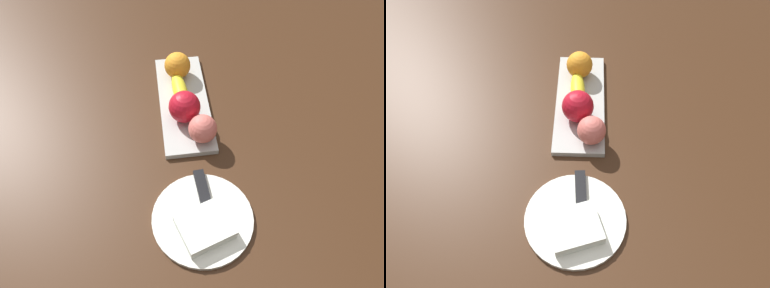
# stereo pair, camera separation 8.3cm
# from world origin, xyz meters

# --- Properties ---
(ground_plane) EXTENTS (2.40, 2.40, 0.00)m
(ground_plane) POSITION_xyz_m (0.00, 0.00, 0.00)
(ground_plane) COLOR #3E2414
(fruit_tray) EXTENTS (0.35, 0.13, 0.01)m
(fruit_tray) POSITION_xyz_m (0.02, 0.02, 0.01)
(fruit_tray) COLOR #BCBEBB
(fruit_tray) RESTS_ON ground_plane
(apple) EXTENTS (0.08, 0.08, 0.08)m
(apple) POSITION_xyz_m (0.08, 0.01, 0.06)
(apple) COLOR red
(apple) RESTS_ON fruit_tray
(banana) EXTENTS (0.16, 0.05, 0.04)m
(banana) POSITION_xyz_m (0.01, 0.01, 0.03)
(banana) COLOR yellow
(banana) RESTS_ON fruit_tray
(orange_near_apple) EXTENTS (0.07, 0.07, 0.07)m
(orange_near_apple) POSITION_xyz_m (-0.08, 0.01, 0.05)
(orange_near_apple) COLOR orange
(orange_near_apple) RESTS_ON fruit_tray
(peach) EXTENTS (0.07, 0.07, 0.07)m
(peach) POSITION_xyz_m (0.15, 0.05, 0.05)
(peach) COLOR #D76860
(peach) RESTS_ON fruit_tray
(dinner_plate) EXTENTS (0.22, 0.22, 0.01)m
(dinner_plate) POSITION_xyz_m (0.36, 0.02, 0.01)
(dinner_plate) COLOR white
(dinner_plate) RESTS_ON ground_plane
(folded_napkin) EXTENTS (0.12, 0.13, 0.03)m
(folded_napkin) POSITION_xyz_m (0.39, 0.02, 0.02)
(folded_napkin) COLOR white
(folded_napkin) RESTS_ON dinner_plate
(knife) EXTENTS (0.18, 0.03, 0.01)m
(knife) POSITION_xyz_m (0.31, 0.03, 0.01)
(knife) COLOR silver
(knife) RESTS_ON dinner_plate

